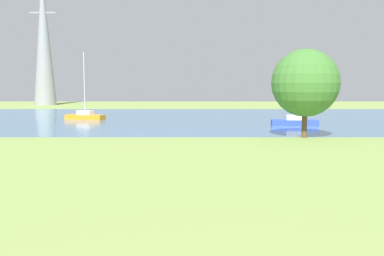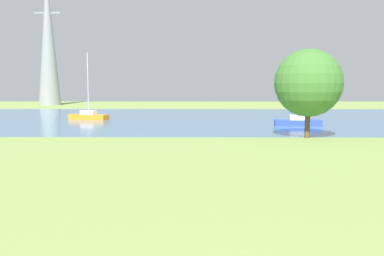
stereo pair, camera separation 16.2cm
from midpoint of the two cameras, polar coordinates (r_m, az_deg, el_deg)
ground_plane at (r=29.29m, az=2.85°, el=-3.06°), size 160.00×160.00×0.00m
water_surface at (r=57.11m, az=1.58°, el=1.24°), size 140.00×40.00×0.02m
sailboat_blue at (r=48.38m, az=12.96°, el=0.82°), size 4.90×1.86×6.70m
sailboat_orange at (r=56.43m, az=-13.18°, el=1.51°), size 5.03×2.85×8.08m
tree_west_near at (r=37.86m, az=14.23°, el=5.53°), size 5.51×5.51×7.22m
electricity_pylon at (r=96.63m, az=-18.02°, el=10.71°), size 6.40×4.40×26.69m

